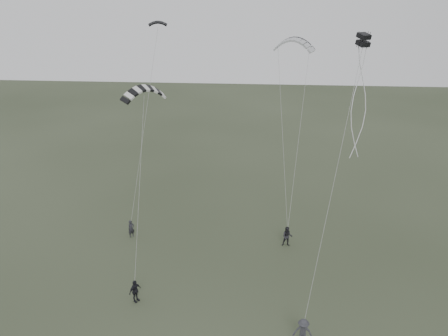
# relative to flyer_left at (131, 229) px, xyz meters

# --- Properties ---
(ground) EXTENTS (140.00, 140.00, 0.00)m
(ground) POSITION_rel_flyer_left_xyz_m (6.44, -6.81, -0.74)
(ground) COLOR #2D3522
(ground) RESTS_ON ground
(flyer_left) EXTENTS (0.63, 0.63, 1.47)m
(flyer_left) POSITION_rel_flyer_left_xyz_m (0.00, 0.00, 0.00)
(flyer_left) COLOR black
(flyer_left) RESTS_ON ground
(flyer_right) EXTENTS (0.83, 0.66, 1.65)m
(flyer_right) POSITION_rel_flyer_left_xyz_m (12.61, -0.35, 0.09)
(flyer_right) COLOR black
(flyer_right) RESTS_ON ground
(flyer_center) EXTENTS (0.83, 0.99, 1.59)m
(flyer_center) POSITION_rel_flyer_left_xyz_m (2.46, -7.84, 0.06)
(flyer_center) COLOR black
(flyer_center) RESTS_ON ground
(flyer_far) EXTENTS (1.21, 0.79, 1.75)m
(flyer_far) POSITION_rel_flyer_left_xyz_m (12.93, -10.76, 0.14)
(flyer_far) COLOR #2E2F34
(flyer_far) RESTS_ON ground
(kite_dark_small) EXTENTS (1.56, 0.85, 0.60)m
(kite_dark_small) POSITION_rel_flyer_left_xyz_m (1.74, 6.10, 15.62)
(kite_dark_small) COLOR black
(kite_dark_small) RESTS_ON flyer_left
(kite_pale_large) EXTENTS (3.73, 2.50, 1.64)m
(kite_pale_large) POSITION_rel_flyer_left_xyz_m (12.93, 9.08, 14.06)
(kite_pale_large) COLOR #A8ABAE
(kite_pale_large) RESTS_ON flyer_right
(kite_striped) EXTENTS (3.06, 2.91, 1.40)m
(kite_striped) POSITION_rel_flyer_left_xyz_m (2.31, -1.72, 11.94)
(kite_striped) COLOR black
(kite_striped) RESTS_ON flyer_center
(kite_box) EXTENTS (0.97, 1.03, 0.86)m
(kite_box) POSITION_rel_flyer_left_xyz_m (16.35, -1.91, 15.21)
(kite_box) COLOR black
(kite_box) RESTS_ON flyer_far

